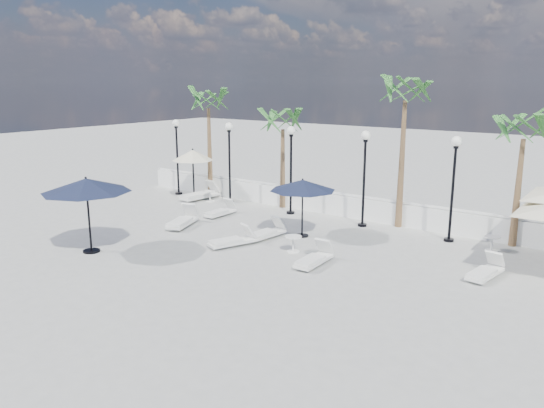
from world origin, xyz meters
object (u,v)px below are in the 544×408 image
Objects in this scene: lounger_6 at (485,271)px; parasol_cream_small at (193,156)px; lounger_0 at (200,194)px; lounger_5 at (314,258)px; lounger_1 at (183,220)px; lounger_4 at (267,232)px; parasol_navy_mid at (303,186)px; parasol_navy_left at (86,186)px; lounger_3 at (232,240)px; lounger_2 at (220,211)px.

parasol_cream_small is (-14.69, 2.76, 1.93)m from lounger_6.
lounger_0 is 10.72m from lounger_5.
lounger_1 reaches higher than lounger_4.
parasol_navy_mid is (0.96, 0.94, 1.74)m from lounger_4.
lounger_4 is 7.74m from lounger_6.
lounger_4 is 0.59× the size of parasol_navy_left.
lounger_3 is at bearing 178.10° from lounger_5.
lounger_6 is at bearing -10.66° from parasol_cream_small.
parasol_navy_left reaches higher than lounger_6.
parasol_cream_small is at bearing 160.68° from lounger_4.
lounger_1 is 3.76m from lounger_4.
parasol_cream_small reaches higher than lounger_1.
lounger_1 is (2.87, -4.01, -0.02)m from lounger_0.
parasol_navy_mid is at bearing 50.38° from parasol_navy_left.
lounger_3 is 0.61× the size of parasol_navy_left.
lounger_1 is 5.22m from parasol_navy_mid.
lounger_4 is 0.71× the size of parasol_navy_mid.
parasol_cream_small is (-7.92, 2.34, 0.19)m from parasol_navy_mid.
lounger_4 is 7.94m from parasol_cream_small.
lounger_2 is 0.94× the size of lounger_5.
lounger_0 is 3.50m from lounger_2.
lounger_6 is (4.71, 2.04, -0.01)m from lounger_5.
lounger_6 is (11.42, 1.22, -0.04)m from lounger_1.
parasol_navy_left reaches higher than parasol_navy_mid.
parasol_navy_left is at bearing -69.26° from parasol_cream_small.
parasol_navy_mid reaches higher than lounger_3.
lounger_5 is (3.01, -1.52, 0.00)m from lounger_4.
parasol_cream_small is (-3.27, 3.99, 1.90)m from lounger_1.
lounger_1 is 0.69× the size of parasol_navy_left.
lounger_2 is 4.39m from lounger_3.
lounger_5 reaches higher than lounger_6.
lounger_2 is 0.65× the size of parasol_cream_small.
lounger_5 is at bearing 26.09° from parasol_navy_left.
parasol_navy_left is 8.74m from parasol_cream_small.
parasol_cream_small reaches higher than lounger_5.
lounger_0 is 1.92m from parasol_cream_small.
lounger_1 is 1.18× the size of lounger_5.
lounger_1 is 2.16m from lounger_2.
lounger_1 is 0.82× the size of parasol_cream_small.
lounger_4 is (6.57, -3.31, -0.05)m from lounger_0.
lounger_0 reaches higher than lounger_5.
parasol_navy_left is (-3.87, -4.89, 2.10)m from lounger_4.
lounger_0 is 1.20× the size of lounger_3.
lounger_2 is (2.97, -1.86, -0.06)m from lounger_0.
parasol_navy_mid reaches higher than lounger_0.
parasol_navy_left is 1.19× the size of parasol_cream_small.
lounger_0 is at bearing 159.19° from lounger_4.
lounger_3 is (3.31, -0.84, -0.03)m from lounger_1.
lounger_2 is at bearing 153.51° from lounger_5.
lounger_0 is at bearing 150.97° from lounger_5.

